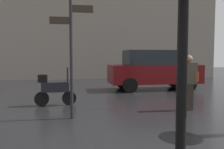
% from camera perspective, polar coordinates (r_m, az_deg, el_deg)
% --- Properties ---
extents(pedestrian_with_bag, '(0.50, 0.24, 1.63)m').
position_cam_1_polar(pedestrian_with_bag, '(7.53, 17.51, -1.05)').
color(pedestrian_with_bag, '#2A241E').
rests_on(pedestrian_with_bag, ground).
extents(parked_scooter, '(1.33, 0.32, 1.23)m').
position_cam_1_polar(parked_scooter, '(8.11, -13.38, -3.24)').
color(parked_scooter, black).
rests_on(parked_scooter, ground).
extents(parked_car_left, '(4.28, 1.89, 1.88)m').
position_cam_1_polar(parked_car_left, '(11.83, 9.52, 1.14)').
color(parked_car_left, '#590C0F').
rests_on(parked_car_left, ground).
extents(street_signpost, '(1.08, 0.08, 3.03)m').
position_cam_1_polar(street_signpost, '(6.26, -9.47, 6.43)').
color(street_signpost, black).
rests_on(street_signpost, ground).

